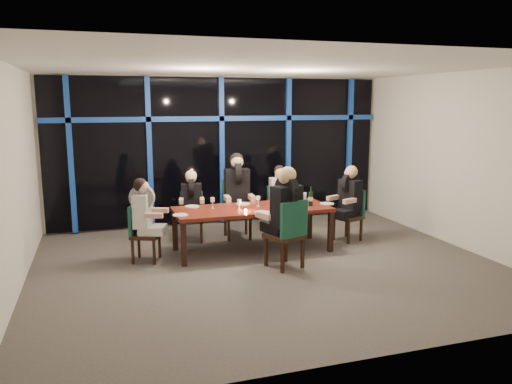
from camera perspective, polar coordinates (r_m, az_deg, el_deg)
room at (r=7.41m, az=1.43°, el=6.64°), size 7.04×7.00×3.02m
window_wall at (r=10.26m, az=-3.94°, el=4.98°), size 6.86×0.43×2.94m
dining_table at (r=8.35m, az=-0.42°, el=-2.25°), size 2.60×1.00×0.75m
chair_far_left at (r=9.14m, az=-7.34°, el=-2.47°), size 0.47×0.47×0.88m
chair_far_mid at (r=9.28m, az=-2.24°, el=-1.51°), size 0.54×0.54×1.07m
chair_far_right at (r=9.66m, az=2.61°, el=-1.66°), size 0.45×0.45×0.89m
chair_end_left at (r=8.07m, az=-13.05°, el=-4.24°), size 0.55×0.55×0.91m
chair_end_right at (r=9.24m, az=10.80°, el=-2.24°), size 0.56×0.56×0.93m
chair_near_mid at (r=7.50m, az=3.73°, el=-4.44°), size 0.62×0.62×1.06m
diner_far_left at (r=9.00m, az=-7.39°, el=-0.39°), size 0.48×0.58×0.86m
diner_far_mid at (r=9.11m, az=-2.16°, el=0.99°), size 0.56×0.69×1.05m
diner_far_right at (r=9.53m, az=2.74°, el=0.34°), size 0.46×0.57×0.87m
diner_end_left at (r=7.97m, az=-12.63°, el=-1.74°), size 0.62×0.56×0.89m
diner_end_right at (r=9.10m, az=10.56°, el=-0.03°), size 0.64×0.57×0.91m
diner_near_mid at (r=7.47m, az=3.32°, el=-1.20°), size 0.63×0.72×1.03m
plate_far_left at (r=8.46m, az=-7.34°, el=-1.65°), size 0.24×0.24×0.01m
plate_far_mid at (r=8.61m, az=-1.48°, el=-1.36°), size 0.24×0.24×0.01m
plate_far_right at (r=9.01m, az=3.66°, el=-0.86°), size 0.24×0.24×0.01m
plate_end_left at (r=7.86m, az=-8.64°, el=-2.61°), size 0.24×0.24×0.01m
plate_end_right at (r=8.70m, az=7.88°, el=-1.34°), size 0.24×0.24×0.01m
plate_near_mid at (r=7.95m, az=0.71°, el=-2.33°), size 0.24×0.24×0.01m
wine_bottle at (r=8.51m, az=6.28°, el=-0.73°), size 0.08×0.08×0.33m
water_pitcher at (r=8.45m, az=5.32°, el=-0.98°), size 0.12×0.11×0.20m
tea_light at (r=8.06m, az=-1.18°, el=-2.11°), size 0.05×0.05×0.03m
wine_glass_a at (r=8.15m, az=-1.93°, el=-1.17°), size 0.07×0.07×0.17m
wine_glass_b at (r=8.42m, az=0.25°, el=-0.79°), size 0.07×0.07×0.18m
wine_glass_c at (r=8.39m, az=3.28°, el=-0.85°), size 0.07×0.07×0.17m
wine_glass_d at (r=8.30m, az=-5.00°, el=-0.97°), size 0.07×0.07×0.18m
wine_glass_e at (r=8.71m, az=5.56°, el=-0.41°), size 0.07×0.07×0.19m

